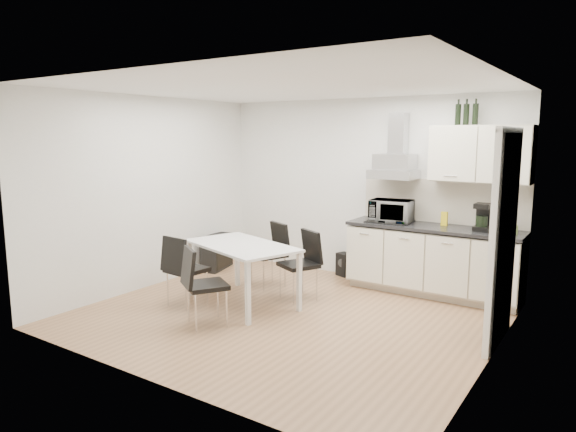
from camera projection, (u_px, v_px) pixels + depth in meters
name	position (u px, v px, depth m)	size (l,w,h in m)	color
ground	(287.00, 315.00, 5.99)	(4.50, 4.50, 0.00)	#A47852
wall_back	(363.00, 189.00, 7.43)	(4.50, 0.10, 2.60)	white
wall_front	(150.00, 232.00, 4.14)	(4.50, 0.10, 2.60)	white
wall_left	(150.00, 193.00, 7.02)	(0.10, 4.00, 2.60)	white
wall_right	(497.00, 224.00, 4.56)	(0.10, 4.00, 2.60)	white
ceiling	(287.00, 87.00, 5.59)	(4.50, 4.50, 0.00)	white
doorway	(503.00, 240.00, 5.07)	(0.08, 1.04, 2.10)	white
kitchenette	(437.00, 233.00, 6.64)	(2.22, 0.64, 2.52)	beige
dining_table	(242.00, 250.00, 6.32)	(1.64, 1.24, 0.75)	white
chair_far_left	(268.00, 255.00, 7.07)	(0.44, 0.50, 0.88)	black
chair_far_right	(298.00, 266.00, 6.51)	(0.44, 0.50, 0.88)	black
chair_near_left	(187.00, 270.00, 6.28)	(0.44, 0.50, 0.88)	black
chair_near_right	(207.00, 286.00, 5.62)	(0.44, 0.50, 0.88)	black
guitar_amp	(217.00, 252.00, 8.04)	(0.43, 0.68, 0.53)	black
floor_speaker	(345.00, 264.00, 7.65)	(0.21, 0.18, 0.34)	black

